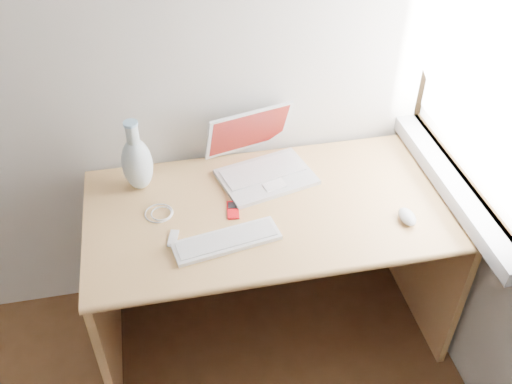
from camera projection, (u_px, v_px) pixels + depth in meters
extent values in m
cube|color=white|center=(505.00, 55.00, 1.83)|extent=(0.01, 0.90, 1.00)
cube|color=gray|center=(452.00, 185.00, 2.17)|extent=(0.10, 0.96, 0.06)
cube|color=silver|center=(486.00, 49.00, 1.80)|extent=(0.02, 0.84, 0.92)
cube|color=tan|center=(273.00, 208.00, 2.16)|extent=(1.40, 0.70, 0.03)
cube|color=tan|center=(105.00, 300.00, 2.29)|extent=(0.03, 0.66, 0.71)
cube|color=tan|center=(424.00, 251.00, 2.50)|extent=(0.03, 0.66, 0.71)
cube|color=tan|center=(256.00, 201.00, 2.57)|extent=(1.34, 0.03, 0.47)
cube|color=silver|center=(266.00, 177.00, 2.27)|extent=(0.41, 0.33, 0.02)
cube|color=white|center=(266.00, 175.00, 2.26)|extent=(0.35, 0.21, 0.00)
cube|color=silver|center=(260.00, 134.00, 2.28)|extent=(0.37, 0.18, 0.23)
cube|color=maroon|center=(260.00, 134.00, 2.28)|extent=(0.34, 0.15, 0.20)
cube|color=white|center=(227.00, 241.00, 1.99)|extent=(0.39, 0.18, 0.02)
cube|color=white|center=(227.00, 239.00, 1.99)|extent=(0.36, 0.15, 0.00)
ellipsoid|color=silver|center=(407.00, 217.00, 2.07)|extent=(0.06, 0.10, 0.03)
cube|color=red|center=(233.00, 210.00, 2.12)|extent=(0.05, 0.10, 0.01)
cube|color=black|center=(233.00, 209.00, 2.12)|extent=(0.04, 0.04, 0.00)
torus|color=white|center=(159.00, 213.00, 2.11)|extent=(0.13, 0.13, 0.01)
cube|color=white|center=(173.00, 238.00, 2.01)|extent=(0.05, 0.09, 0.01)
ellipsoid|color=silver|center=(137.00, 164.00, 2.16)|extent=(0.12, 0.12, 0.22)
cylinder|color=silver|center=(132.00, 134.00, 2.07)|extent=(0.05, 0.05, 0.09)
cylinder|color=#8CBCE0|center=(130.00, 124.00, 2.04)|extent=(0.05, 0.05, 0.01)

